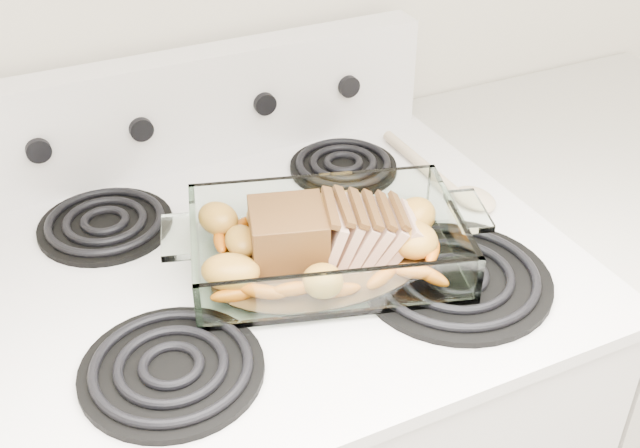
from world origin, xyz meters
name	(u,v)px	position (x,y,z in m)	size (l,w,h in m)	color
counter_right	(588,356)	(0.67, 1.66, 0.47)	(0.58, 0.68, 0.93)	beige
baking_dish	(327,250)	(0.05, 1.60, 0.96)	(0.35, 0.23, 0.07)	white
pork_roast	(318,236)	(0.04, 1.60, 0.99)	(0.22, 0.10, 0.08)	brown
roast_vegetables	(312,231)	(0.05, 1.63, 0.97)	(0.35, 0.19, 0.04)	#C85A00
wooden_spoon	(450,183)	(0.31, 1.69, 0.95)	(0.06, 0.27, 0.02)	beige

